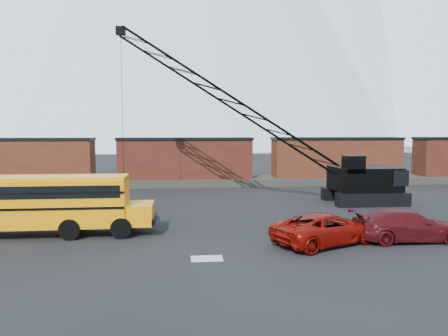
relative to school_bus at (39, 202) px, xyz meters
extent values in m
plane|color=black|center=(8.17, -1.18, -1.79)|extent=(160.00, 160.00, 0.00)
cone|color=white|center=(178.17, 273.82, 82.21)|extent=(260.00, 260.00, 175.00)
cone|color=white|center=(48.17, 318.82, 75.01)|extent=(240.00, 240.00, 160.00)
cube|color=white|center=(8.17, 338.82, 10.21)|extent=(800.00, 80.00, 24.00)
cube|color=#433D37|center=(8.17, 20.82, -1.44)|extent=(120.00, 5.00, 0.70)
cube|color=#4A2015|center=(-7.83, 20.82, 0.91)|extent=(13.50, 2.90, 4.00)
cube|color=black|center=(-7.83, 20.82, 2.96)|extent=(13.70, 3.10, 0.25)
cube|color=black|center=(-3.63, 20.82, -0.79)|extent=(2.20, 2.40, 0.60)
cube|color=#582118|center=(8.17, 20.82, 0.91)|extent=(13.50, 2.90, 4.00)
cube|color=black|center=(8.17, 20.82, 2.96)|extent=(13.70, 3.10, 0.25)
cube|color=black|center=(3.97, 20.82, -0.79)|extent=(2.20, 2.40, 0.60)
cube|color=black|center=(12.37, 20.82, -0.79)|extent=(2.20, 2.40, 0.60)
cube|color=#4A2015|center=(24.17, 20.82, 0.91)|extent=(13.50, 2.90, 4.00)
cube|color=black|center=(24.17, 20.82, 2.96)|extent=(13.70, 3.10, 0.25)
cube|color=black|center=(19.97, 20.82, -0.79)|extent=(2.20, 2.40, 0.60)
cube|color=black|center=(28.37, 20.82, -0.79)|extent=(2.20, 2.40, 0.60)
cube|color=black|center=(35.97, 20.82, -0.79)|extent=(2.20, 2.40, 0.60)
cube|color=silver|center=(8.67, -5.18, -1.78)|extent=(1.40, 0.90, 0.02)
cube|color=#FF9C05|center=(-0.35, 0.00, 0.01)|extent=(10.00, 2.50, 2.50)
cube|color=#FF9C05|center=(5.25, 0.00, -0.69)|extent=(1.60, 2.30, 1.10)
cube|color=#FF9C05|center=(-0.35, 0.00, 1.31)|extent=(10.00, 2.30, 0.18)
cube|color=black|center=(-0.35, -1.26, 0.71)|extent=(9.60, 0.05, 0.65)
cube|color=black|center=(-0.35, 1.26, 0.71)|extent=(9.60, 0.05, 0.65)
cube|color=black|center=(6.10, 0.00, -0.99)|extent=(0.15, 2.45, 0.35)
cylinder|color=black|center=(1.85, -1.15, -1.24)|extent=(1.10, 0.35, 1.10)
cylinder|color=black|center=(1.85, 1.15, -1.24)|extent=(1.10, 0.35, 1.10)
cylinder|color=black|center=(4.45, -1.15, -1.24)|extent=(1.10, 0.35, 1.10)
cylinder|color=black|center=(4.45, 1.15, -1.24)|extent=(1.10, 0.35, 1.10)
imported|color=maroon|center=(14.71, -3.27, -1.01)|extent=(6.19, 4.69, 1.56)
imported|color=#4D0D11|center=(19.02, -3.13, -0.99)|extent=(5.54, 2.28, 1.60)
cube|color=black|center=(21.79, 6.75, -1.29)|extent=(5.50, 1.00, 1.00)
cube|color=black|center=(21.79, 9.95, -1.29)|extent=(5.50, 1.00, 1.00)
cube|color=black|center=(21.79, 8.35, 0.11)|extent=(4.80, 3.60, 1.80)
cube|color=black|center=(23.79, 8.35, 0.31)|extent=(1.20, 3.80, 1.20)
cube|color=black|center=(20.39, 7.15, 1.31)|extent=(1.40, 1.20, 1.30)
cube|color=black|center=(20.39, 6.60, 1.31)|extent=(1.20, 0.06, 0.90)
cube|color=black|center=(3.31, 9.58, 11.15)|extent=(0.70, 0.50, 0.60)
cylinder|color=black|center=(3.31, 9.58, 4.68)|extent=(0.04, 0.04, 12.64)
cube|color=black|center=(3.31, 9.58, -1.44)|extent=(0.25, 0.25, 0.50)
camera|label=1|loc=(7.46, -23.94, 3.88)|focal=35.00mm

